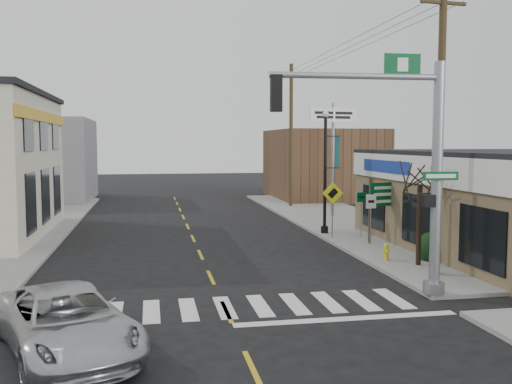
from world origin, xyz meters
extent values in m
plane|color=black|center=(0.00, 0.00, 0.00)|extent=(140.00, 140.00, 0.00)
cube|color=gray|center=(9.00, 13.00, 0.07)|extent=(6.00, 38.00, 0.13)
cube|color=gold|center=(0.00, 8.00, 0.01)|extent=(0.12, 56.00, 0.01)
cube|color=silver|center=(0.00, 0.40, 0.01)|extent=(11.00, 2.20, 0.01)
cube|color=brown|center=(12.00, 30.00, 2.80)|extent=(8.00, 10.00, 5.60)
cube|color=slate|center=(-11.00, 32.00, 3.20)|extent=(9.00, 10.00, 6.40)
imported|color=#B6B8BB|center=(-3.80, -2.42, 0.71)|extent=(4.04, 5.59, 1.41)
cylinder|color=gray|center=(6.20, 0.28, 3.50)|extent=(0.31, 0.31, 6.74)
cylinder|color=gray|center=(3.73, 0.28, 6.42)|extent=(4.94, 0.18, 0.18)
cube|color=black|center=(1.46, 0.28, 5.91)|extent=(0.31, 0.25, 1.01)
cube|color=#03471D|center=(6.20, 0.06, 3.61)|extent=(1.07, 0.04, 0.25)
cube|color=#03471D|center=(5.08, 0.28, 6.76)|extent=(1.07, 0.05, 0.62)
cube|color=black|center=(5.95, 0.23, 2.88)|extent=(0.36, 0.29, 0.36)
cube|color=#473721|center=(7.53, 8.59, 1.58)|extent=(0.10, 0.10, 2.90)
cube|color=#473721|center=(8.87, 8.59, 1.58)|extent=(0.10, 0.10, 2.90)
cube|color=#0A4617|center=(8.20, 8.53, 2.30)|extent=(1.65, 0.05, 1.03)
cylinder|color=gold|center=(6.77, 5.03, 0.39)|extent=(0.18, 0.18, 0.52)
sphere|color=gold|center=(6.77, 5.03, 0.67)|extent=(0.20, 0.20, 0.20)
cylinder|color=gray|center=(6.30, 10.10, 1.33)|extent=(0.06, 0.06, 2.40)
cube|color=yellow|center=(6.30, 10.07, 2.24)|extent=(1.02, 0.03, 1.02)
cylinder|color=black|center=(6.43, 11.71, 3.00)|extent=(0.15, 0.15, 5.74)
sphere|color=silver|center=(6.43, 11.71, 5.93)|extent=(0.31, 0.31, 0.31)
cube|color=#17565B|center=(7.04, 11.71, 4.11)|extent=(0.02, 0.61, 1.55)
cylinder|color=gray|center=(9.00, 18.31, 3.54)|extent=(0.20, 0.20, 6.83)
cube|color=white|center=(9.00, 18.31, 6.23)|extent=(3.21, 0.18, 0.85)
cylinder|color=black|center=(7.58, 4.04, 1.59)|extent=(0.18, 0.18, 2.93)
ellipsoid|color=#19351B|center=(8.50, 4.76, 0.59)|extent=(1.21, 1.21, 0.91)
ellipsoid|color=black|center=(9.19, 7.27, 0.59)|extent=(1.23, 1.23, 0.92)
cylinder|color=#463521|center=(7.50, 2.58, 4.93)|extent=(0.25, 0.25, 9.60)
cube|color=#463521|center=(7.50, 2.58, 9.10)|extent=(1.67, 0.10, 0.10)
cylinder|color=#43291E|center=(7.75, 23.79, 5.06)|extent=(0.26, 0.26, 9.86)
cube|color=#43291E|center=(7.75, 23.79, 9.35)|extent=(1.72, 0.11, 0.11)
camera|label=1|loc=(-1.99, -14.96, 4.56)|focal=40.00mm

